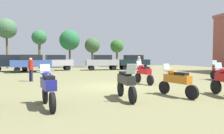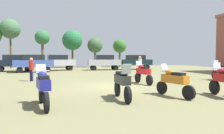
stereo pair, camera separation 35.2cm
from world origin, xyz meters
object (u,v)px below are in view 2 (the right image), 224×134
motorcycle_6 (122,82)px  car_5 (104,61)px  motorcycle_1 (143,73)px  car_3 (14,62)px  motorcycle_5 (43,86)px  tree_4 (72,40)px  tree_5 (120,46)px  car_1 (58,61)px  tree_3 (42,38)px  motorcycle_3 (174,81)px  tree_1 (10,29)px  person_3 (140,65)px  car_4 (34,62)px  motorcycle_2 (221,71)px  person_2 (31,68)px  car_6 (136,61)px  tree_6 (95,46)px

motorcycle_6 → car_5: (3.30, 18.53, 0.44)m
motorcycle_1 → motorcycle_6: motorcycle_6 is taller
car_3 → motorcycle_5: bearing=-173.5°
tree_4 → tree_5: bearing=2.7°
car_1 → tree_3: (-2.29, 6.30, 3.45)m
motorcycle_3 → tree_4: bearing=81.0°
tree_1 → tree_5: bearing=-0.5°
person_3 → tree_5: bearing=64.6°
car_4 → motorcycle_2: bearing=-139.4°
tree_3 → tree_4: (4.61, 0.41, -0.19)m
person_3 → motorcycle_6: bearing=-130.9°
car_4 → tree_1: size_ratio=0.60×
tree_5 → motorcycle_6: bearing=-106.5°
motorcycle_6 → tree_1: tree_1 is taller
car_5 → motorcycle_2: bearing=-157.0°
person_3 → tree_1: (-14.03, 17.73, 4.92)m
person_2 → tree_5: size_ratio=0.35×
car_6 → tree_4: (-8.14, 7.32, 3.26)m
car_5 → car_6: same height
motorcycle_3 → car_4: 18.47m
motorcycle_3 → tree_6: (1.00, 26.11, 2.95)m
car_4 → car_6: bearing=-91.2°
motorcycle_1 → motorcycle_3: (-0.38, -4.28, -0.02)m
tree_1 → motorcycle_3: bearing=-65.3°
car_1 → tree_1: size_ratio=0.60×
motorcycle_2 → tree_6: tree_6 is taller
motorcycle_2 → motorcycle_6: (-8.96, -4.43, -0.00)m
motorcycle_5 → car_5: (6.36, 19.01, 0.44)m
car_1 → tree_4: (2.32, 6.71, 3.26)m
car_5 → motorcycle_3: bearing=178.3°
motorcycle_5 → tree_1: 28.12m
motorcycle_2 → car_1: bearing=138.6°
motorcycle_5 → tree_6: size_ratio=0.43×
motorcycle_2 → tree_5: tree_5 is taller
motorcycle_5 → motorcycle_6: size_ratio=0.97×
tree_1 → tree_4: 9.48m
tree_1 → tree_3: tree_1 is taller
car_6 → person_2: size_ratio=2.55×
car_4 → car_6: size_ratio=1.05×
motorcycle_5 → person_2: 8.27m
car_3 → car_4: 3.14m
car_3 → tree_3: (2.78, 6.61, 3.45)m
car_1 → tree_1: (-7.01, 7.24, 4.82)m
motorcycle_3 → tree_5: (5.38, 26.17, 2.87)m
tree_4 → motorcycle_1: bearing=-81.7°
motorcycle_1 → car_3: size_ratio=0.47×
car_3 → person_3: bearing=-137.3°
motorcycle_2 → tree_6: (-5.57, 21.70, 2.92)m
motorcycle_2 → car_5: car_5 is taller
tree_1 → person_2: bearing=-74.2°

